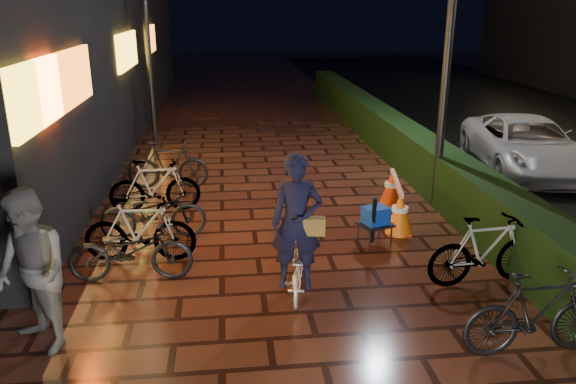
{
  "coord_description": "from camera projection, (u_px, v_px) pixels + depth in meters",
  "views": [
    {
      "loc": [
        -0.97,
        -6.25,
        3.74
      ],
      "look_at": [
        -0.1,
        1.57,
        1.1
      ],
      "focal_mm": 35.0,
      "sensor_mm": 36.0,
      "label": 1
    }
  ],
  "objects": [
    {
      "name": "ground",
      "position": [
        309.0,
        312.0,
        7.18
      ],
      "size": [
        80.0,
        80.0,
        0.0
      ],
      "primitive_type": "plane",
      "color": "#381911",
      "rests_on": "ground"
    },
    {
      "name": "hedge",
      "position": [
        388.0,
        132.0,
        14.91
      ],
      "size": [
        0.7,
        20.0,
        1.0
      ],
      "primitive_type": "cube",
      "color": "black",
      "rests_on": "ground"
    },
    {
      "name": "bystander_person",
      "position": [
        32.0,
        272.0,
        6.15
      ],
      "size": [
        1.15,
        1.16,
        1.9
      ],
      "primitive_type": "imported",
      "rotation": [
        0.0,
        0.0,
        -0.81
      ],
      "color": "#515153",
      "rests_on": "ground"
    },
    {
      "name": "van",
      "position": [
        526.0,
        145.0,
        13.08
      ],
      "size": [
        2.7,
        4.72,
        1.24
      ],
      "primitive_type": "imported",
      "rotation": [
        0.0,
        0.0,
        -0.15
      ],
      "color": "silver",
      "rests_on": "ground"
    },
    {
      "name": "lamp_post_hedge",
      "position": [
        449.0,
        39.0,
        9.94
      ],
      "size": [
        0.54,
        0.28,
        5.72
      ],
      "color": "black",
      "rests_on": "ground"
    },
    {
      "name": "lamp_post_sf",
      "position": [
        147.0,
        37.0,
        14.71
      ],
      "size": [
        0.5,
        0.14,
        5.31
      ],
      "color": "black",
      "rests_on": "ground"
    },
    {
      "name": "cyclist",
      "position": [
        297.0,
        243.0,
        7.44
      ],
      "size": [
        0.74,
        1.42,
        1.96
      ],
      "color": "white",
      "rests_on": "ground"
    },
    {
      "name": "traffic_barrier",
      "position": [
        395.0,
        200.0,
        10.19
      ],
      "size": [
        0.72,
        1.82,
        0.74
      ],
      "color": "orange",
      "rests_on": "ground"
    },
    {
      "name": "cart_assembly",
      "position": [
        375.0,
        218.0,
        8.98
      ],
      "size": [
        0.62,
        0.67,
        0.96
      ],
      "color": "black",
      "rests_on": "ground"
    },
    {
      "name": "parked_bikes_storefront",
      "position": [
        150.0,
        206.0,
        9.53
      ],
      "size": [
        1.91,
        4.83,
        1.01
      ],
      "color": "black",
      "rests_on": "ground"
    },
    {
      "name": "parked_bikes_hedge",
      "position": [
        508.0,
        278.0,
        6.97
      ],
      "size": [
        1.88,
        2.22,
        1.01
      ],
      "color": "black",
      "rests_on": "ground"
    }
  ]
}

